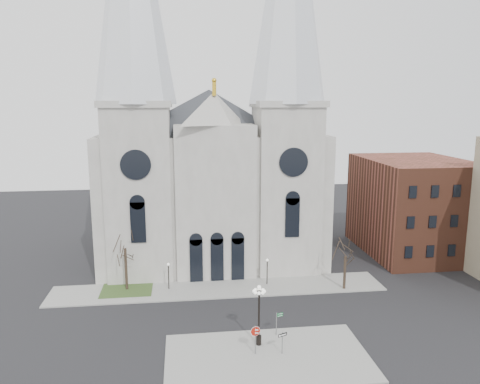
{
  "coord_description": "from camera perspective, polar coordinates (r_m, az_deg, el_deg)",
  "views": [
    {
      "loc": [
        -4.16,
        -42.19,
        22.32
      ],
      "look_at": [
        2.19,
        8.0,
        12.5
      ],
      "focal_mm": 35.0,
      "sensor_mm": 36.0,
      "label": 1
    }
  ],
  "objects": [
    {
      "name": "street_name_sign",
      "position": [
        46.8,
        4.56,
        -15.49
      ],
      "size": [
        0.71,
        0.24,
        2.28
      ],
      "rotation": [
        0.0,
        0.0,
        0.26
      ],
      "color": "slate",
      "rests_on": "sidewalk_near"
    },
    {
      "name": "tree_left",
      "position": [
        57.12,
        -13.85,
        -6.38
      ],
      "size": [
        3.2,
        3.2,
        7.5
      ],
      "color": "black",
      "rests_on": "ground"
    },
    {
      "name": "grass_patch",
      "position": [
        58.97,
        -13.6,
        -11.49
      ],
      "size": [
        6.0,
        5.0,
        0.18
      ],
      "primitive_type": "cube",
      "color": "#354F22",
      "rests_on": "ground"
    },
    {
      "name": "ped_lamp_left",
      "position": [
        57.32,
        -8.72,
        -9.56
      ],
      "size": [
        0.32,
        0.32,
        3.26
      ],
      "color": "black",
      "rests_on": "sidewalk_far"
    },
    {
      "name": "ground",
      "position": [
        47.91,
        -1.46,
        -16.79
      ],
      "size": [
        160.0,
        160.0,
        0.0
      ],
      "primitive_type": "plane",
      "color": "black",
      "rests_on": "ground"
    },
    {
      "name": "ped_lamp_right",
      "position": [
        58.18,
        3.33,
        -9.13
      ],
      "size": [
        0.32,
        0.32,
        3.26
      ],
      "color": "black",
      "rests_on": "sidewalk_far"
    },
    {
      "name": "one_way_sign",
      "position": [
        43.73,
        5.19,
        -17.42
      ],
      "size": [
        0.85,
        0.38,
        2.07
      ],
      "rotation": [
        0.0,
        0.0,
        0.39
      ],
      "color": "slate",
      "rests_on": "sidewalk_near"
    },
    {
      "name": "globe_lamp",
      "position": [
        44.02,
        2.33,
        -13.91
      ],
      "size": [
        1.47,
        1.47,
        5.82
      ],
      "rotation": [
        0.0,
        0.0,
        -0.2
      ],
      "color": "black",
      "rests_on": "sidewalk_near"
    },
    {
      "name": "tree_right",
      "position": [
        57.5,
        12.75,
        -7.38
      ],
      "size": [
        3.2,
        3.2,
        6.0
      ],
      "color": "black",
      "rests_on": "ground"
    },
    {
      "name": "cathedral",
      "position": [
        65.29,
        -3.58,
        7.59
      ],
      "size": [
        33.0,
        26.66,
        54.0
      ],
      "color": "#9F9C94",
      "rests_on": "ground"
    },
    {
      "name": "sidewalk_far",
      "position": [
        57.8,
        -2.58,
        -11.66
      ],
      "size": [
        40.0,
        6.0,
        0.14
      ],
      "primitive_type": "cube",
      "color": "gray",
      "rests_on": "ground"
    },
    {
      "name": "stop_sign",
      "position": [
        43.32,
        1.9,
        -16.94
      ],
      "size": [
        0.96,
        0.2,
        2.68
      ],
      "rotation": [
        0.0,
        0.0,
        -0.18
      ],
      "color": "slate",
      "rests_on": "sidewalk_near"
    },
    {
      "name": "sidewalk_near",
      "position": [
        43.92,
        3.37,
        -19.47
      ],
      "size": [
        18.0,
        10.0,
        0.14
      ],
      "primitive_type": "cube",
      "color": "gray",
      "rests_on": "ground"
    },
    {
      "name": "bg_building_brick",
      "position": [
        74.31,
        20.35,
        -1.61
      ],
      "size": [
        14.0,
        18.0,
        14.0
      ],
      "primitive_type": "cube",
      "color": "brown",
      "rests_on": "ground"
    }
  ]
}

